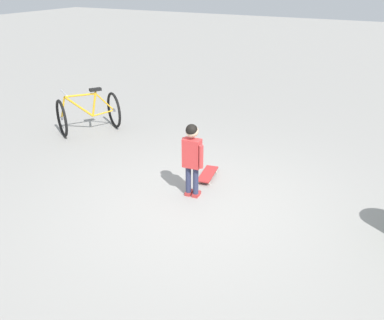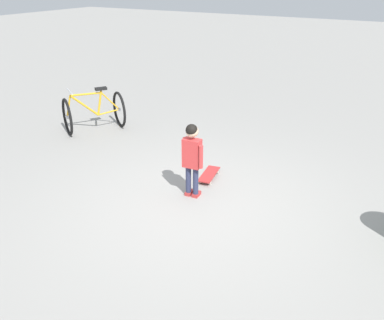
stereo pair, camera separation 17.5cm
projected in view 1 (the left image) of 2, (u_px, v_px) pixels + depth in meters
The scene contains 4 objects.
ground_plane at pixel (196, 207), 5.48m from camera, with size 50.00×50.00×0.00m, color gray.
child_person at pixel (192, 153), 5.47m from camera, with size 0.38×0.21×1.06m.
skateboard at pixel (208, 174), 6.23m from camera, with size 0.29×0.59×0.07m.
bicycle_far at pixel (88, 113), 7.90m from camera, with size 1.17×1.28×0.85m.
Camera 1 is at (-2.17, 4.20, 2.85)m, focal length 38.51 mm.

